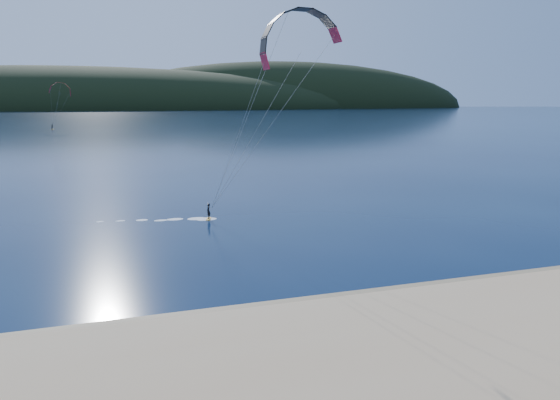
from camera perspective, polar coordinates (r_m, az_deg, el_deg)
name	(u,v)px	position (r m, az deg, el deg)	size (l,w,h in m)	color
ground	(323,345)	(25.40, 4.71, -15.42)	(1800.00, 1800.00, 0.00)	#061532
wet_sand	(291,308)	(29.21, 1.24, -11.66)	(220.00, 2.50, 0.10)	#937456
headland	(115,109)	(766.41, -17.51, 9.44)	(1200.00, 310.00, 140.00)	black
kitesurfer_near	(295,59)	(46.84, 1.65, 15.11)	(22.19, 7.79, 18.57)	orange
kitesurfer_far	(60,93)	(222.77, -22.84, 10.67)	(8.84, 6.28, 16.73)	orange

